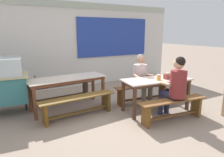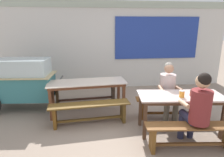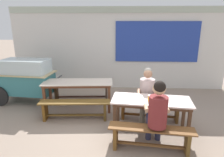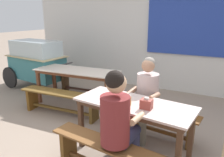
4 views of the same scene
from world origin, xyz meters
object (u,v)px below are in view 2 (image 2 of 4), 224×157
object	(u,v)px
tissue_box	(195,93)
bench_near_front	(191,134)
dining_table_near	(181,99)
person_near_front	(198,106)
bench_far_front	(90,110)
dining_table_far	(87,85)
bench_far_back	(86,92)
bench_near_back	(169,105)
condiment_jar	(182,94)
food_cart	(21,80)
person_right_near_table	(168,88)

from	to	relation	value
tissue_box	bench_near_front	bearing A→B (deg)	-119.43
dining_table_near	person_near_front	xyz separation A→B (m)	(0.03, -0.52, 0.08)
bench_far_front	bench_near_front	size ratio (longest dim) A/B	1.09
person_near_front	dining_table_near	bearing A→B (deg)	93.39
dining_table_far	bench_far_back	bearing A→B (deg)	94.28
dining_table_far	dining_table_near	distance (m)	2.03
bench_near_back	tissue_box	world-z (taller)	tissue_box
bench_far_back	tissue_box	xyz separation A→B (m)	(1.96, -1.79, 0.51)
bench_far_back	bench_far_front	distance (m)	1.17
bench_far_front	bench_near_front	world-z (taller)	same
bench_near_back	bench_near_front	size ratio (longest dim) A/B	0.99
bench_near_front	bench_far_back	bearing A→B (deg)	126.87
bench_near_front	condiment_jar	world-z (taller)	condiment_jar
bench_near_front	person_near_front	size ratio (longest dim) A/B	1.16
bench_near_back	tissue_box	bearing A→B (deg)	-78.22
condiment_jar	bench_near_front	bearing A→B (deg)	-92.51
bench_far_front	food_cart	distance (m)	1.90
food_cart	tissue_box	bearing A→B (deg)	-24.68
food_cart	person_right_near_table	world-z (taller)	person_right_near_table
food_cart	condiment_jar	xyz separation A→B (m)	(3.21, -1.59, 0.09)
dining_table_near	food_cart	size ratio (longest dim) A/B	0.86
person_near_front	tissue_box	distance (m)	0.45
bench_far_front	bench_near_back	world-z (taller)	same
dining_table_far	person_near_front	size ratio (longest dim) A/B	1.38
bench_far_back	bench_far_front	size ratio (longest dim) A/B	1.03
tissue_box	condiment_jar	xyz separation A→B (m)	(-0.25, 0.00, 0.00)
dining_table_near	bench_far_front	size ratio (longest dim) A/B	0.97
bench_far_back	dining_table_far	bearing A→B (deg)	-85.72
bench_far_back	condiment_jar	bearing A→B (deg)	-46.12
dining_table_near	bench_far_back	world-z (taller)	dining_table_near
dining_table_far	tissue_box	size ratio (longest dim) A/B	12.74
bench_far_back	person_right_near_table	size ratio (longest dim) A/B	1.38
bench_far_back	person_right_near_table	bearing A→B (deg)	-33.61
condiment_jar	person_right_near_table	bearing A→B (deg)	88.41
condiment_jar	food_cart	bearing A→B (deg)	153.70
bench_far_front	bench_near_front	distance (m)	1.94
food_cart	person_near_front	xyz separation A→B (m)	(3.28, -2.00, 0.03)
bench_near_back	food_cart	world-z (taller)	food_cart
bench_near_front	person_right_near_table	distance (m)	1.18
dining_table_far	condiment_jar	xyz separation A→B (m)	(1.67, -1.20, 0.14)
dining_table_far	condiment_jar	bearing A→B (deg)	-35.65
person_right_near_table	bench_far_front	bearing A→B (deg)	-179.37
person_right_near_table	person_near_front	bearing A→B (deg)	-87.05
food_cart	tissue_box	xyz separation A→B (m)	(3.46, -1.59, 0.09)
bench_far_back	food_cart	world-z (taller)	food_cart
dining_table_far	bench_near_back	bearing A→B (deg)	-15.98
bench_far_back	food_cart	bearing A→B (deg)	-172.45
bench_far_front	tissue_box	xyz separation A→B (m)	(1.88, -0.62, 0.50)
person_right_near_table	condiment_jar	size ratio (longest dim) A/B	9.84
bench_far_back	person_right_near_table	xyz separation A→B (m)	(1.73, -1.15, 0.41)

